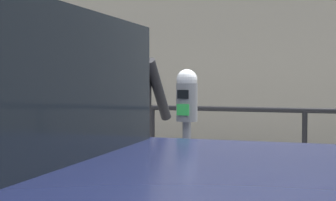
{
  "coord_description": "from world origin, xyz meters",
  "views": [
    {
      "loc": [
        1.18,
        -3.48,
        1.5
      ],
      "look_at": [
        -0.07,
        0.27,
        1.33
      ],
      "focal_mm": 52.0,
      "sensor_mm": 36.0,
      "label": 1
    }
  ],
  "objects": [
    {
      "name": "parking_meter",
      "position": [
        0.1,
        0.27,
        1.2
      ],
      "size": [
        0.17,
        0.18,
        1.43
      ],
      "rotation": [
        0.0,
        0.0,
        3.07
      ],
      "color": "slate",
      "rests_on": "sidewalk_curb"
    },
    {
      "name": "pedestrian_at_meter",
      "position": [
        -0.49,
        0.32,
        1.14
      ],
      "size": [
        0.65,
        0.47,
        1.71
      ],
      "rotation": [
        0.0,
        0.0,
        -0.1
      ],
      "color": "brown",
      "rests_on": "sidewalk_curb"
    },
    {
      "name": "background_railing",
      "position": [
        0.0,
        2.23,
        0.89
      ],
      "size": [
        24.06,
        0.06,
        1.03
      ],
      "color": "black",
      "rests_on": "sidewalk_curb"
    },
    {
      "name": "backdrop_wall",
      "position": [
        0.0,
        4.42,
        1.99
      ],
      "size": [
        32.0,
        0.5,
        3.97
      ],
      "primitive_type": "cube",
      "color": "#ADA38E",
      "rests_on": "ground"
    }
  ]
}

